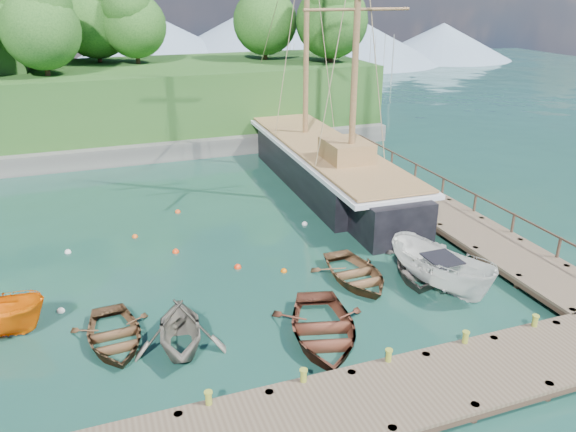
% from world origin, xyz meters
% --- Properties ---
extents(ground, '(160.00, 160.00, 0.00)m').
position_xyz_m(ground, '(0.00, 0.00, 0.00)').
color(ground, '#193E2D').
rests_on(ground, ground).
extents(dock_near, '(20.00, 3.20, 1.10)m').
position_xyz_m(dock_near, '(2.00, -6.50, 0.43)').
color(dock_near, brown).
rests_on(dock_near, ground).
extents(dock_east, '(3.20, 24.00, 1.10)m').
position_xyz_m(dock_east, '(11.50, 7.00, 0.43)').
color(dock_east, brown).
rests_on(dock_east, ground).
extents(bollard_0, '(0.26, 0.26, 0.45)m').
position_xyz_m(bollard_0, '(-4.00, -5.10, 0.00)').
color(bollard_0, olive).
rests_on(bollard_0, ground).
extents(bollard_1, '(0.26, 0.26, 0.45)m').
position_xyz_m(bollard_1, '(-1.00, -5.10, 0.00)').
color(bollard_1, olive).
rests_on(bollard_1, ground).
extents(bollard_2, '(0.26, 0.26, 0.45)m').
position_xyz_m(bollard_2, '(2.00, -5.10, 0.00)').
color(bollard_2, olive).
rests_on(bollard_2, ground).
extents(bollard_3, '(0.26, 0.26, 0.45)m').
position_xyz_m(bollard_3, '(5.00, -5.10, 0.00)').
color(bollard_3, olive).
rests_on(bollard_3, ground).
extents(bollard_4, '(0.26, 0.26, 0.45)m').
position_xyz_m(bollard_4, '(8.00, -5.10, 0.00)').
color(bollard_4, olive).
rests_on(bollard_4, ground).
extents(rowboat_0, '(3.14, 4.23, 0.84)m').
position_xyz_m(rowboat_0, '(-6.40, -0.06, 0.00)').
color(rowboat_0, '#4D331E').
rests_on(rowboat_0, ground).
extents(rowboat_1, '(3.78, 4.22, 2.00)m').
position_xyz_m(rowboat_1, '(-4.19, -1.25, 0.00)').
color(rowboat_1, '#676256').
rests_on(rowboat_1, ground).
extents(rowboat_2, '(4.79, 5.80, 1.04)m').
position_xyz_m(rowboat_2, '(0.82, -2.38, 0.00)').
color(rowboat_2, '#4F271A').
rests_on(rowboat_2, ground).
extents(rowboat_3, '(5.52, 5.88, 0.99)m').
position_xyz_m(rowboat_3, '(7.00, 0.79, 0.00)').
color(rowboat_3, '#645B53').
rests_on(rowboat_3, ground).
extents(rowboat_4, '(3.18, 4.41, 0.90)m').
position_xyz_m(rowboat_4, '(3.91, 1.15, 0.00)').
color(rowboat_4, brown).
rests_on(rowboat_4, ground).
extents(cabin_boat_white, '(3.34, 5.73, 2.08)m').
position_xyz_m(cabin_boat_white, '(7.00, -0.68, 0.00)').
color(cabin_boat_white, silver).
rests_on(cabin_boat_white, ground).
extents(schooner, '(5.49, 27.17, 19.85)m').
position_xyz_m(schooner, '(7.81, 13.46, 1.10)').
color(schooner, black).
rests_on(schooner, ground).
extents(mooring_buoy_0, '(0.31, 0.31, 0.31)m').
position_xyz_m(mooring_buoy_0, '(-8.27, 2.85, 0.00)').
color(mooring_buoy_0, silver).
rests_on(mooring_buoy_0, ground).
extents(mooring_buoy_1, '(0.33, 0.33, 0.33)m').
position_xyz_m(mooring_buoy_1, '(-3.06, 6.68, 0.00)').
color(mooring_buoy_1, '#F03F11').
rests_on(mooring_buoy_1, ground).
extents(mooring_buoy_2, '(0.33, 0.33, 0.33)m').
position_xyz_m(mooring_buoy_2, '(-0.64, 4.09, 0.00)').
color(mooring_buoy_2, '#FB3711').
rests_on(mooring_buoy_2, ground).
extents(mooring_buoy_3, '(0.32, 0.32, 0.32)m').
position_xyz_m(mooring_buoy_3, '(4.12, 7.74, 0.00)').
color(mooring_buoy_3, silver).
rests_on(mooring_buoy_3, ground).
extents(mooring_buoy_4, '(0.30, 0.30, 0.30)m').
position_xyz_m(mooring_buoy_4, '(-4.74, 9.19, 0.00)').
color(mooring_buoy_4, '#DD581A').
rests_on(mooring_buoy_4, ground).
extents(mooring_buoy_5, '(0.33, 0.33, 0.33)m').
position_xyz_m(mooring_buoy_5, '(-2.07, 11.87, 0.00)').
color(mooring_buoy_5, '#DE4D1A').
rests_on(mooring_buoy_5, ground).
extents(mooring_buoy_6, '(0.31, 0.31, 0.31)m').
position_xyz_m(mooring_buoy_6, '(-8.00, 8.45, 0.00)').
color(mooring_buoy_6, silver).
rests_on(mooring_buoy_6, ground).
extents(mooring_buoy_7, '(0.29, 0.29, 0.29)m').
position_xyz_m(mooring_buoy_7, '(1.23, 3.00, 0.00)').
color(mooring_buoy_7, '#E56306').
rests_on(mooring_buoy_7, ground).
extents(distant_ridge, '(117.00, 40.00, 10.00)m').
position_xyz_m(distant_ridge, '(4.30, 70.00, 4.35)').
color(distant_ridge, '#728CA5').
rests_on(distant_ridge, ground).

